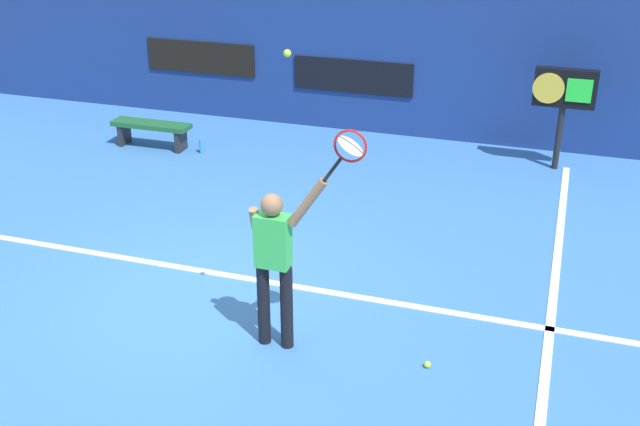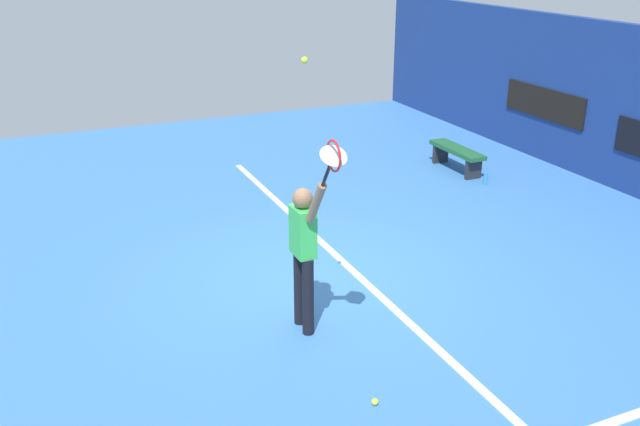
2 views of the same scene
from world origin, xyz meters
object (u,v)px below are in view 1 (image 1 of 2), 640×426
object	(u,v)px
tennis_player	(274,258)
spare_ball	(427,365)
court_bench	(151,129)
scoreboard_clock	(564,92)
water_bottle	(201,146)
tennis_racket	(348,149)
tennis_ball	(287,53)

from	to	relation	value
tennis_player	spare_ball	size ratio (longest dim) A/B	28.20
court_bench	spare_ball	distance (m)	7.52
scoreboard_clock	court_bench	xyz separation A→B (m)	(-6.68, -1.14, -0.93)
scoreboard_clock	spare_ball	bearing A→B (deg)	-98.82
scoreboard_clock	water_bottle	size ratio (longest dim) A/B	6.82
tennis_racket	water_bottle	distance (m)	6.67
spare_ball	tennis_player	bearing A→B (deg)	-177.30
scoreboard_clock	spare_ball	xyz separation A→B (m)	(-0.93, -5.97, -1.23)
tennis_racket	spare_ball	bearing A→B (deg)	5.39
scoreboard_clock	court_bench	distance (m)	6.84
tennis_racket	water_bottle	world-z (taller)	tennis_racket
tennis_racket	court_bench	size ratio (longest dim) A/B	0.43
tennis_ball	water_bottle	size ratio (longest dim) A/B	0.28
water_bottle	tennis_ball	bearing A→B (deg)	-55.17
tennis_racket	court_bench	xyz separation A→B (m)	(-4.93, 4.90, -1.90)
court_bench	water_bottle	distance (m)	0.96
water_bottle	tennis_racket	bearing A→B (deg)	-50.85
tennis_ball	court_bench	xyz separation A→B (m)	(-4.38, 4.95, -2.73)
tennis_player	spare_ball	bearing A→B (deg)	2.70
scoreboard_clock	tennis_ball	bearing A→B (deg)	-110.68
tennis_ball	court_bench	world-z (taller)	tennis_ball
tennis_player	tennis_racket	distance (m)	1.43
tennis_player	scoreboard_clock	bearing A→B (deg)	67.56
tennis_player	tennis_racket	xyz separation A→B (m)	(0.74, -0.00, 1.23)
tennis_racket	tennis_ball	bearing A→B (deg)	-174.85
scoreboard_clock	water_bottle	world-z (taller)	scoreboard_clock
tennis_ball	scoreboard_clock	world-z (taller)	tennis_ball
tennis_racket	court_bench	bearing A→B (deg)	135.13
water_bottle	tennis_player	bearing A→B (deg)	-56.42
spare_ball	tennis_racket	bearing A→B (deg)	-174.61
tennis_racket	scoreboard_clock	world-z (taller)	tennis_racket
tennis_player	water_bottle	distance (m)	5.95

